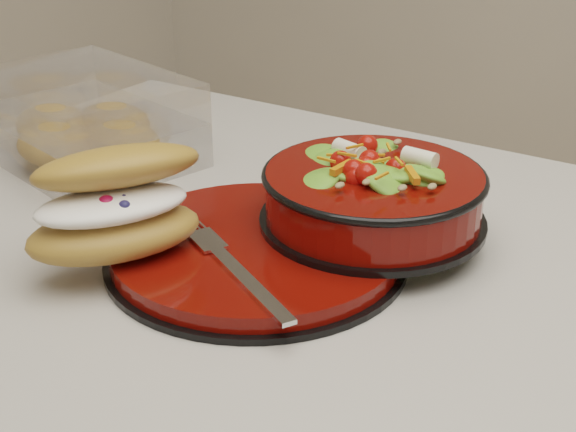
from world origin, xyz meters
The scene contains 5 objects.
dinner_plate centered at (-0.15, -0.01, 0.91)m, with size 0.26×0.26×0.02m.
salad_bowl centered at (-0.09, 0.07, 0.95)m, with size 0.20×0.20×0.09m.
croissant centered at (-0.24, -0.09, 0.96)m, with size 0.14×0.18×0.09m.
fork centered at (-0.13, -0.07, 0.92)m, with size 0.16×0.09×0.00m.
pastry_box centered at (-0.46, 0.09, 0.94)m, with size 0.28×0.23×0.09m.
Camera 1 is at (0.21, -0.51, 1.24)m, focal length 50.00 mm.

